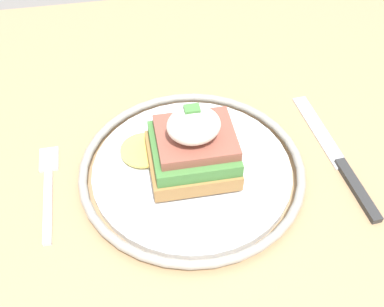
# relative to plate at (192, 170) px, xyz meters

# --- Properties ---
(dining_table) EXTENTS (1.16, 0.87, 0.75)m
(dining_table) POSITION_rel_plate_xyz_m (0.03, -0.02, -0.11)
(dining_table) COLOR tan
(dining_table) RESTS_ON ground_plane
(plate) EXTENTS (0.26, 0.26, 0.02)m
(plate) POSITION_rel_plate_xyz_m (0.00, 0.00, 0.00)
(plate) COLOR silver
(plate) RESTS_ON dining_table
(sandwich) EXTENTS (0.13, 0.10, 0.09)m
(sandwich) POSITION_rel_plate_xyz_m (0.00, 0.00, 0.04)
(sandwich) COLOR #9E703D
(sandwich) RESTS_ON plate
(fork) EXTENTS (0.02, 0.14, 0.00)m
(fork) POSITION_rel_plate_xyz_m (-0.16, 0.01, -0.01)
(fork) COLOR silver
(fork) RESTS_ON dining_table
(knife) EXTENTS (0.03, 0.21, 0.01)m
(knife) POSITION_rel_plate_xyz_m (0.17, -0.02, -0.01)
(knife) COLOR #2D2D2D
(knife) RESTS_ON dining_table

